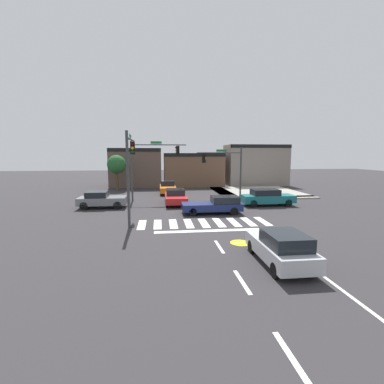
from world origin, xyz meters
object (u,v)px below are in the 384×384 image
Objects in this scene: traffic_signal_southwest at (130,161)px; car_navy at (215,205)px; car_red at (175,197)px; traffic_signal_northeast at (224,164)px; traffic_signal_northwest at (152,159)px; car_gray at (101,199)px; car_silver at (281,248)px; car_teal at (267,197)px; roadside_tree at (117,165)px; car_orange at (168,187)px.

traffic_signal_southwest is 7.59m from car_navy.
car_red is (3.47, 6.63, -3.56)m from traffic_signal_southwest.
traffic_signal_northwest is at bearing 2.57° from traffic_signal_northeast.
car_silver is at bearing -53.83° from car_gray.
traffic_signal_southwest is 9.05m from traffic_signal_northwest.
traffic_signal_northwest is 1.27× the size of car_navy.
car_teal reaches higher than car_red.
traffic_signal_northwest reaches higher than car_navy.
roadside_tree is (-9.88, 15.50, 2.66)m from car_navy.
traffic_signal_northeast reaches higher than car_orange.
traffic_signal_northwest is at bearing -18.66° from car_orange.
car_navy is 18.57m from roadside_tree.
traffic_signal_northwest reaches higher than traffic_signal_northeast.
car_silver reaches higher than car_navy.
traffic_signal_southwest reaches higher than car_silver.
car_silver is 10.62m from car_navy.
car_silver is 15.63m from car_red.
car_gray is (-3.15, 5.48, -3.52)m from traffic_signal_southwest.
car_teal reaches higher than car_orange.
car_silver is 1.00× the size of car_gray.
traffic_signal_southwest is 1.37× the size of car_orange.
traffic_signal_southwest reaches higher than car_navy.
car_navy is (-2.43, -7.26, -2.99)m from traffic_signal_northeast.
traffic_signal_northwest is 1.28× the size of car_red.
traffic_signal_northwest reaches higher than car_silver.
car_silver is 0.88× the size of car_red.
roadside_tree is at bearing 140.34° from car_teal.
car_gray is (-9.52, 3.45, 0.06)m from car_navy.
traffic_signal_northeast is 6.66m from car_red.
traffic_signal_northwest is (1.25, 8.96, -0.05)m from traffic_signal_southwest.
traffic_signal_northwest is at bearing 38.31° from car_gray.
traffic_signal_southwest is at bearing -97.95° from traffic_signal_northwest.
traffic_signal_southwest is 17.90m from roadside_tree.
car_teal reaches higher than car_navy.
traffic_signal_northwest is at bearing -136.43° from car_red.
traffic_signal_northeast is 1.15× the size of car_navy.
car_teal is (4.71, 13.38, 0.03)m from car_silver.
car_red is (-5.33, -2.67, -2.97)m from traffic_signal_northeast.
car_red is 1.02× the size of roadside_tree.
car_gray is (-14.98, 0.67, -0.03)m from car_teal.
car_gray is 12.33m from roadside_tree.
traffic_signal_northwest is 1.34× the size of car_orange.
traffic_signal_northwest reaches higher than car_orange.
car_orange reaches higher than car_red.
car_orange is at bearing 133.94° from car_teal.
car_silver is at bearing -71.47° from traffic_signal_northwest.
traffic_signal_northeast reaches higher than roadside_tree.
car_teal is at bearing -2.55° from car_gray.
car_navy is 1.03× the size of roadside_tree.
car_teal reaches higher than car_gray.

